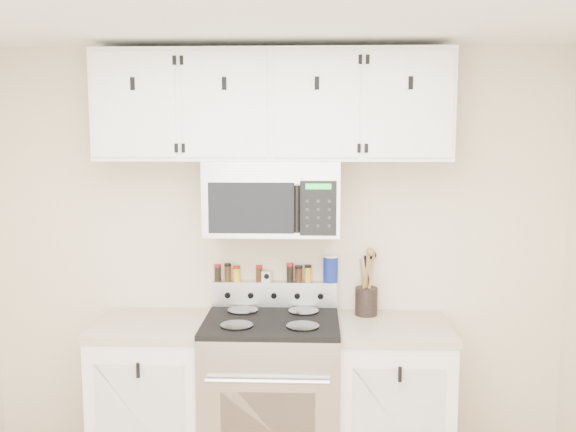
% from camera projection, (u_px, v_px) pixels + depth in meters
% --- Properties ---
extents(back_wall, '(3.50, 0.01, 2.50)m').
position_uv_depth(back_wall, '(275.00, 256.00, 3.91)').
color(back_wall, beige).
rests_on(back_wall, floor).
extents(range, '(0.76, 0.65, 1.10)m').
position_uv_depth(range, '(272.00, 397.00, 3.69)').
color(range, '#B7B7BA').
rests_on(range, floor).
extents(base_cabinet_left, '(0.64, 0.62, 0.92)m').
position_uv_depth(base_cabinet_left, '(154.00, 397.00, 3.75)').
color(base_cabinet_left, white).
rests_on(base_cabinet_left, floor).
extents(base_cabinet_right, '(0.64, 0.62, 0.92)m').
position_uv_depth(base_cabinet_right, '(391.00, 401.00, 3.69)').
color(base_cabinet_right, white).
rests_on(base_cabinet_right, floor).
extents(microwave, '(0.76, 0.44, 0.42)m').
position_uv_depth(microwave, '(273.00, 197.00, 3.67)').
color(microwave, '#9E9EA3').
rests_on(microwave, back_wall).
extents(upper_cabinets, '(2.00, 0.35, 0.62)m').
position_uv_depth(upper_cabinets, '(273.00, 106.00, 3.63)').
color(upper_cabinets, white).
rests_on(upper_cabinets, back_wall).
extents(utensil_crock, '(0.13, 0.13, 0.39)m').
position_uv_depth(utensil_crock, '(366.00, 299.00, 3.81)').
color(utensil_crock, black).
rests_on(utensil_crock, base_cabinet_right).
extents(kitchen_timer, '(0.07, 0.06, 0.06)m').
position_uv_depth(kitchen_timer, '(267.00, 276.00, 3.89)').
color(kitchen_timer, silver).
rests_on(kitchen_timer, range).
extents(salt_canister, '(0.09, 0.09, 0.17)m').
position_uv_depth(salt_canister, '(331.00, 269.00, 3.87)').
color(salt_canister, navy).
rests_on(salt_canister, range).
extents(spice_jar_0, '(0.04, 0.04, 0.10)m').
position_uv_depth(spice_jar_0, '(218.00, 273.00, 3.90)').
color(spice_jar_0, black).
rests_on(spice_jar_0, range).
extents(spice_jar_1, '(0.04, 0.04, 0.11)m').
position_uv_depth(spice_jar_1, '(228.00, 272.00, 3.90)').
color(spice_jar_1, '#41270F').
rests_on(spice_jar_1, range).
extents(spice_jar_2, '(0.04, 0.04, 0.09)m').
position_uv_depth(spice_jar_2, '(237.00, 273.00, 3.90)').
color(spice_jar_2, yellow).
rests_on(spice_jar_2, range).
extents(spice_jar_3, '(0.04, 0.04, 0.10)m').
position_uv_depth(spice_jar_3, '(259.00, 273.00, 3.89)').
color(spice_jar_3, '#3B1E0E').
rests_on(spice_jar_3, range).
extents(spice_jar_4, '(0.04, 0.04, 0.11)m').
position_uv_depth(spice_jar_4, '(290.00, 272.00, 3.88)').
color(spice_jar_4, black).
rests_on(spice_jar_4, range).
extents(spice_jar_5, '(0.05, 0.05, 0.10)m').
position_uv_depth(spice_jar_5, '(299.00, 274.00, 3.88)').
color(spice_jar_5, '#3B1E0E').
rests_on(spice_jar_5, range).
extents(spice_jar_6, '(0.04, 0.04, 0.10)m').
position_uv_depth(spice_jar_6, '(308.00, 273.00, 3.88)').
color(spice_jar_6, gold).
rests_on(spice_jar_6, range).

